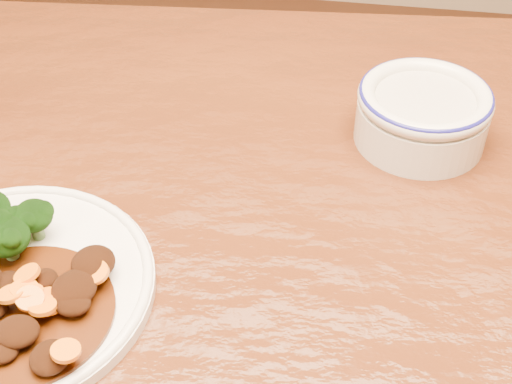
# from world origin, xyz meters

# --- Properties ---
(dining_table) EXTENTS (1.57, 1.03, 0.75)m
(dining_table) POSITION_xyz_m (0.00, 0.00, 0.67)
(dining_table) COLOR #4D230D
(dining_table) RESTS_ON ground
(dinner_plate) EXTENTS (0.25, 0.25, 0.02)m
(dinner_plate) POSITION_xyz_m (-0.23, -0.09, 0.76)
(dinner_plate) COLOR white
(dinner_plate) RESTS_ON dining_table
(mince_stew) EXTENTS (0.14, 0.14, 0.03)m
(mince_stew) POSITION_xyz_m (-0.20, -0.11, 0.77)
(mince_stew) COLOR #411A06
(mince_stew) RESTS_ON dinner_plate
(dip_bowl) EXTENTS (0.14, 0.14, 0.06)m
(dip_bowl) POSITION_xyz_m (0.11, 0.18, 0.78)
(dip_bowl) COLOR silver
(dip_bowl) RESTS_ON dining_table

